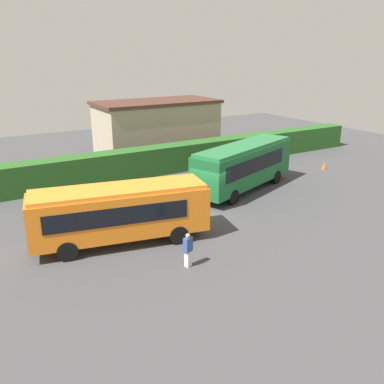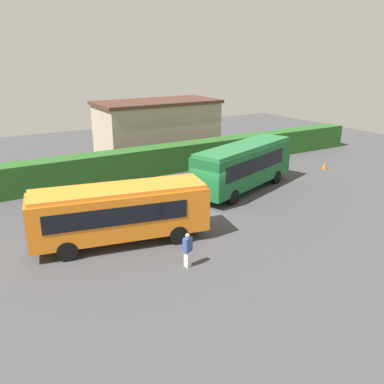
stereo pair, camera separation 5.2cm
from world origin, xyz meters
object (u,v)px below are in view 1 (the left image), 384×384
Objects in this scene: bus_green at (244,164)px; traffic_cone at (324,166)px; person_left at (188,249)px; person_center at (192,171)px; bus_orange at (120,211)px.

bus_green reaches higher than traffic_cone.
person_left is 13.17m from person_center.
bus_orange is at bearing -97.13° from person_center.
bus_green is 16.19× the size of traffic_cone.
person_left is 20.45m from traffic_cone.
bus_orange reaches higher than person_center.
bus_orange is 11.29m from person_center.
bus_green is 9.60m from traffic_cone.
bus_orange is 11.43m from bus_green.
person_left is at bearing -78.82° from person_center.
person_center reaches higher than traffic_cone.
bus_orange is 4.41m from person_left.
bus_green is 5.80× the size of person_left.
bus_green is at bearing -15.32° from person_center.
bus_green is 11.96m from person_left.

